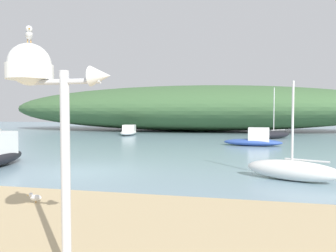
# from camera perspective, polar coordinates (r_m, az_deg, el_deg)

# --- Properties ---
(ground_plane) EXTENTS (120.00, 120.00, 0.00)m
(ground_plane) POSITION_cam_1_polar(r_m,az_deg,el_deg) (12.97, -15.56, -8.10)
(ground_plane) COLOR #7A99A8
(distant_hill) EXTENTS (50.69, 15.09, 5.89)m
(distant_hill) POSITION_cam_1_polar(r_m,az_deg,el_deg) (40.97, 4.16, 3.28)
(distant_hill) COLOR #3D6038
(distant_hill) RESTS_ON ground
(mast_structure) EXTENTS (1.41, 0.59, 3.05)m
(mast_structure) POSITION_cam_1_polar(r_m,az_deg,el_deg) (4.36, -22.70, 7.50)
(mast_structure) COLOR silver
(mast_structure) RESTS_ON beach_sand
(seagull_on_radar) EXTENTS (0.21, 0.25, 0.20)m
(seagull_on_radar) POSITION_cam_1_polar(r_m,az_deg,el_deg) (4.52, -24.26, 15.25)
(seagull_on_radar) COLOR orange
(seagull_on_radar) RESTS_ON mast_structure
(motorboat_outer_mooring) EXTENTS (2.15, 4.35, 1.07)m
(motorboat_outer_mooring) POSITION_cam_1_polar(r_m,az_deg,el_deg) (33.00, -7.27, -0.98)
(motorboat_outer_mooring) COLOR white
(motorboat_outer_mooring) RESTS_ON ground
(sailboat_mid_channel) EXTENTS (3.26, 2.08, 3.46)m
(sailboat_mid_channel) POSITION_cam_1_polar(r_m,az_deg,el_deg) (11.68, 21.89, -7.52)
(sailboat_mid_channel) COLOR white
(sailboat_mid_channel) RESTS_ON ground
(sailboat_inner_mooring) EXTENTS (3.80, 3.58, 4.64)m
(sailboat_inner_mooring) POSITION_cam_1_polar(r_m,az_deg,el_deg) (29.81, 18.91, -1.47)
(sailboat_inner_mooring) COLOR black
(sailboat_inner_mooring) RESTS_ON ground
(motorboat_far_left) EXTENTS (4.16, 1.69, 1.30)m
(motorboat_far_left) POSITION_cam_1_polar(r_m,az_deg,el_deg) (22.87, 15.72, -2.42)
(motorboat_far_left) COLOR #2D4C9E
(motorboat_far_left) RESTS_ON ground
(seagull_upper_strand) EXTENTS (0.36, 0.18, 0.25)m
(seagull_upper_strand) POSITION_cam_1_polar(r_m,az_deg,el_deg) (8.22, -23.34, -11.95)
(seagull_upper_strand) COLOR orange
(seagull_upper_strand) RESTS_ON beach_sand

